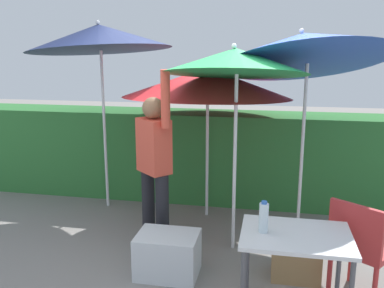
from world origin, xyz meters
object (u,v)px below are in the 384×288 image
object	(u,v)px
umbrella_rainbow	(235,62)
umbrella_yellow	(99,38)
umbrella_orange	(207,83)
crate_cardboard	(296,258)
folding_table	(295,245)
chair_plastic	(361,245)
person_vendor	(154,161)
bottle_water	(264,217)
cooler_box	(168,255)
umbrella_navy	(304,48)

from	to	relation	value
umbrella_rainbow	umbrella_yellow	size ratio (longest dim) A/B	0.88
umbrella_orange	crate_cardboard	world-z (taller)	umbrella_orange
umbrella_orange	folding_table	world-z (taller)	umbrella_orange
crate_cardboard	chair_plastic	bearing A→B (deg)	-30.92
person_vendor	crate_cardboard	size ratio (longest dim) A/B	4.29
folding_table	bottle_water	distance (m)	0.32
cooler_box	crate_cardboard	bearing A→B (deg)	8.81
chair_plastic	cooler_box	xyz separation A→B (m)	(-1.65, 0.11, -0.31)
umbrella_orange	cooler_box	distance (m)	2.11
folding_table	crate_cardboard	bearing A→B (deg)	85.20
crate_cardboard	cooler_box	bearing A→B (deg)	-171.19
umbrella_yellow	umbrella_navy	bearing A→B (deg)	-10.06
umbrella_rainbow	bottle_water	xyz separation A→B (m)	(0.34, -1.20, -1.08)
umbrella_orange	umbrella_navy	bearing A→B (deg)	-19.70
chair_plastic	umbrella_orange	bearing A→B (deg)	133.61
umbrella_orange	bottle_water	bearing A→B (deg)	-69.73
umbrella_orange	person_vendor	distance (m)	1.26
umbrella_rainbow	umbrella_yellow	xyz separation A→B (m)	(-1.77, 0.89, 0.26)
person_vendor	bottle_water	distance (m)	1.60
crate_cardboard	folding_table	world-z (taller)	folding_table
umbrella_yellow	folding_table	size ratio (longest dim) A/B	3.09
bottle_water	umbrella_navy	bearing A→B (deg)	78.93
umbrella_rainbow	chair_plastic	xyz separation A→B (m)	(1.13, -0.77, -1.44)
chair_plastic	folding_table	xyz separation A→B (m)	(-0.54, -0.42, 0.15)
umbrella_rainbow	cooler_box	world-z (taller)	umbrella_rainbow
umbrella_orange	umbrella_navy	size ratio (longest dim) A/B	0.80
umbrella_navy	person_vendor	size ratio (longest dim) A/B	1.36
umbrella_navy	person_vendor	bearing A→B (deg)	-159.48
umbrella_navy	folding_table	distance (m)	2.17
umbrella_navy	umbrella_orange	bearing A→B (deg)	160.30
umbrella_orange	crate_cardboard	xyz separation A→B (m)	(1.05, -1.32, -1.49)
chair_plastic	cooler_box	size ratio (longest dim) A/B	1.57
umbrella_yellow	bottle_water	world-z (taller)	umbrella_yellow
umbrella_orange	umbrella_yellow	world-z (taller)	umbrella_yellow
umbrella_rainbow	chair_plastic	size ratio (longest dim) A/B	2.44
chair_plastic	crate_cardboard	size ratio (longest dim) A/B	2.03
umbrella_rainbow	umbrella_navy	distance (m)	0.82
cooler_box	folding_table	size ratio (longest dim) A/B	0.71
umbrella_orange	umbrella_navy	world-z (taller)	umbrella_navy
folding_table	umbrella_yellow	bearing A→B (deg)	138.58
umbrella_yellow	umbrella_navy	size ratio (longest dim) A/B	0.97
person_vendor	crate_cardboard	distance (m)	1.67
folding_table	bottle_water	bearing A→B (deg)	-177.25
cooler_box	umbrella_rainbow	bearing A→B (deg)	51.40
umbrella_rainbow	person_vendor	bearing A→B (deg)	-173.31
folding_table	umbrella_orange	bearing A→B (deg)	116.04
umbrella_rainbow	cooler_box	xyz separation A→B (m)	(-0.53, -0.66, -1.75)
umbrella_navy	crate_cardboard	size ratio (longest dim) A/B	5.82
umbrella_orange	umbrella_yellow	bearing A→B (deg)	178.01
person_vendor	umbrella_orange	bearing A→B (deg)	67.04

